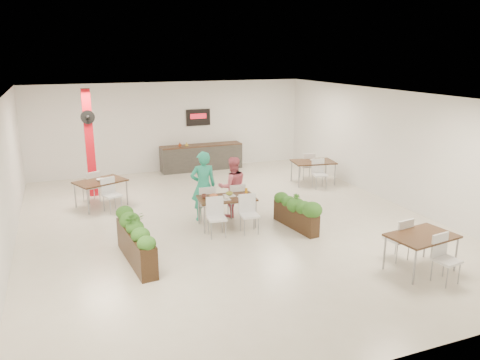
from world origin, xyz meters
name	(u,v)px	position (x,y,z in m)	size (l,w,h in m)	color
ground	(229,223)	(0.00, 0.00, 0.00)	(12.00, 12.00, 0.00)	beige
room_shell	(229,146)	(0.00, 0.00, 2.01)	(10.10, 12.10, 3.22)	white
red_column	(89,142)	(-3.00, 3.79, 1.64)	(0.40, 0.41, 3.20)	red
service_counter	(201,157)	(1.00, 5.65, 0.49)	(3.00, 0.64, 2.20)	#302E2B
main_table	(226,202)	(-0.13, -0.17, 0.64)	(1.47, 1.73, 0.92)	black
diner_man	(203,186)	(-0.52, 0.48, 0.91)	(0.66, 0.43, 1.81)	#249F7D
diner_woman	(233,187)	(0.28, 0.48, 0.80)	(0.78, 0.61, 1.61)	#E6667A
planter_left	(136,238)	(-2.57, -1.44, 0.53)	(0.56, 2.11, 1.11)	black
planter_right	(296,209)	(1.42, -0.91, 0.48)	(0.56, 1.68, 0.87)	black
side_table_a	(101,185)	(-2.87, 2.58, 0.64)	(1.54, 1.66, 0.92)	black
side_table_b	(313,164)	(3.88, 2.51, 0.64)	(1.48, 1.67, 0.92)	black
side_table_c	(422,240)	(2.61, -3.89, 0.63)	(1.40, 1.66, 0.92)	black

